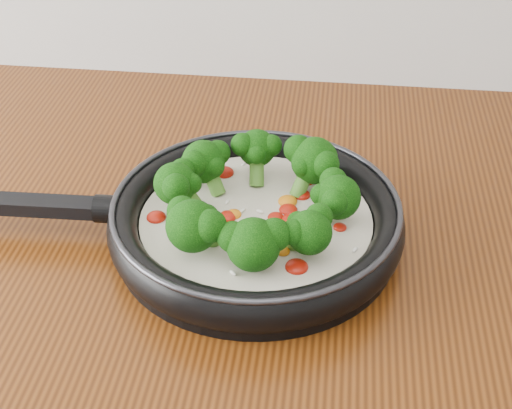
# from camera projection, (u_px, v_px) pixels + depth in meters

# --- Properties ---
(skillet) EXTENTS (0.50, 0.33, 0.09)m
(skillet) POSITION_uv_depth(u_px,v_px,m) (253.00, 217.00, 0.79)
(skillet) COLOR black
(skillet) RESTS_ON counter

